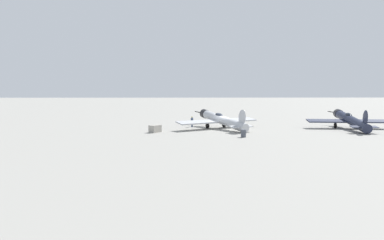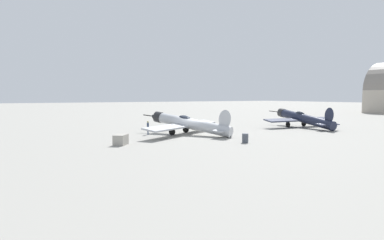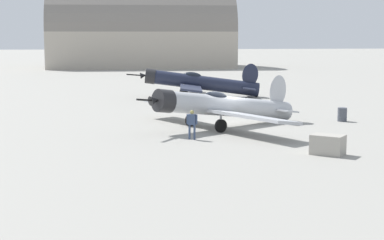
{
  "view_description": "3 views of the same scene",
  "coord_description": "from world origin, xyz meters",
  "px_view_note": "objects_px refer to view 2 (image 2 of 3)",
  "views": [
    {
      "loc": [
        -46.67,
        5.55,
        5.73
      ],
      "look_at": [
        2.86,
        4.52,
        1.1
      ],
      "focal_mm": 29.95,
      "sensor_mm": 36.0,
      "label": 1
    },
    {
      "loc": [
        -32.27,
        18.2,
        4.67
      ],
      "look_at": [
        0.0,
        0.0,
        1.8
      ],
      "focal_mm": 29.04,
      "sensor_mm": 36.0,
      "label": 2
    },
    {
      "loc": [
        6.76,
        38.66,
        5.89
      ],
      "look_at": [
        2.86,
        4.52,
        1.1
      ],
      "focal_mm": 58.03,
      "sensor_mm": 36.0,
      "label": 3
    }
  ],
  "objects_px": {
    "airplane_foreground": "(188,124)",
    "ground_crew_mechanic": "(148,126)",
    "equipment_crate": "(121,140)",
    "fuel_drum": "(245,138)",
    "airplane_mid_apron": "(302,118)"
  },
  "relations": [
    {
      "from": "airplane_mid_apron",
      "to": "fuel_drum",
      "type": "distance_m",
      "value": 18.77
    },
    {
      "from": "airplane_foreground",
      "to": "fuel_drum",
      "type": "height_order",
      "value": "airplane_foreground"
    },
    {
      "from": "airplane_mid_apron",
      "to": "ground_crew_mechanic",
      "type": "xyz_separation_m",
      "value": [
        3.22,
        23.15,
        -0.37
      ]
    },
    {
      "from": "equipment_crate",
      "to": "fuel_drum",
      "type": "height_order",
      "value": "equipment_crate"
    },
    {
      "from": "ground_crew_mechanic",
      "to": "airplane_mid_apron",
      "type": "bearing_deg",
      "value": -162.19
    },
    {
      "from": "airplane_mid_apron",
      "to": "equipment_crate",
      "type": "bearing_deg",
      "value": 101.42
    },
    {
      "from": "airplane_mid_apron",
      "to": "fuel_drum",
      "type": "height_order",
      "value": "airplane_mid_apron"
    },
    {
      "from": "ground_crew_mechanic",
      "to": "fuel_drum",
      "type": "bearing_deg",
      "value": 144.7
    },
    {
      "from": "airplane_foreground",
      "to": "ground_crew_mechanic",
      "type": "relative_size",
      "value": 7.68
    },
    {
      "from": "fuel_drum",
      "to": "ground_crew_mechanic",
      "type": "bearing_deg",
      "value": 28.97
    },
    {
      "from": "airplane_foreground",
      "to": "airplane_mid_apron",
      "type": "height_order",
      "value": "airplane_mid_apron"
    },
    {
      "from": "airplane_foreground",
      "to": "airplane_mid_apron",
      "type": "bearing_deg",
      "value": -122.02
    },
    {
      "from": "airplane_foreground",
      "to": "equipment_crate",
      "type": "relative_size",
      "value": 6.84
    },
    {
      "from": "airplane_foreground",
      "to": "airplane_mid_apron",
      "type": "xyz_separation_m",
      "value": [
        -0.83,
        -18.9,
        0.03
      ]
    },
    {
      "from": "ground_crew_mechanic",
      "to": "airplane_foreground",
      "type": "bearing_deg",
      "value": 176.43
    }
  ]
}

